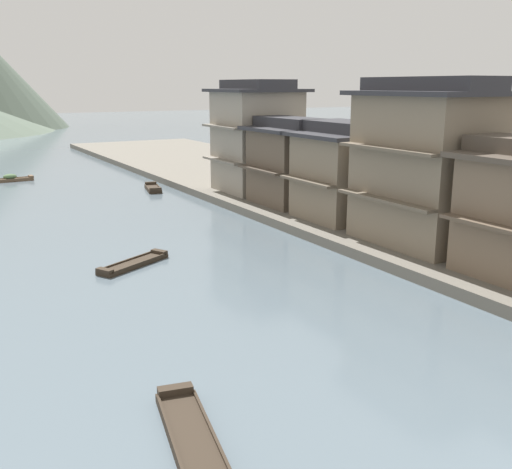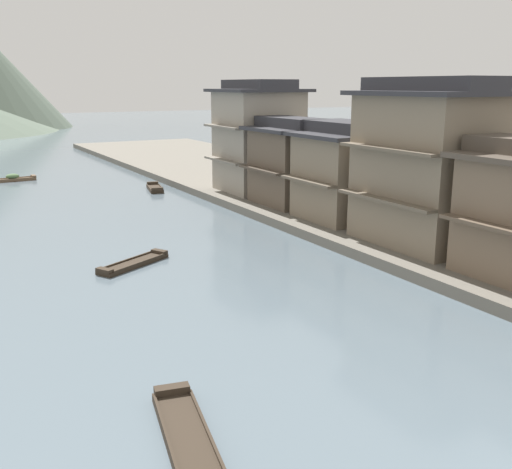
# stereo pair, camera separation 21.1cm
# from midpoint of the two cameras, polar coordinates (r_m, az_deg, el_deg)

# --- Properties ---
(riverbank_right) EXTENTS (18.00, 110.00, 0.58)m
(riverbank_right) POSITION_cam_midpoint_polar(r_m,az_deg,el_deg) (45.60, 9.81, 2.99)
(riverbank_right) COLOR #6B665B
(riverbank_right) RESTS_ON ground
(boat_moored_nearest) EXTENTS (2.10, 5.32, 0.46)m
(boat_moored_nearest) POSITION_cam_midpoint_polar(r_m,az_deg,el_deg) (16.01, -6.03, -19.14)
(boat_moored_nearest) COLOR #33281E
(boat_moored_nearest) RESTS_ON ground
(boat_moored_second) EXTENTS (1.83, 3.72, 0.51)m
(boat_moored_second) POSITION_cam_midpoint_polar(r_m,az_deg,el_deg) (52.78, -9.52, 4.38)
(boat_moored_second) COLOR #33281E
(boat_moored_second) RESTS_ON ground
(boat_moored_third) EXTENTS (4.20, 2.90, 0.36)m
(boat_moored_third) POSITION_cam_midpoint_polar(r_m,az_deg,el_deg) (30.89, -11.43, -2.71)
(boat_moored_third) COLOR #33281E
(boat_moored_third) RESTS_ON ground
(boat_moored_far) EXTENTS (4.22, 1.23, 0.72)m
(boat_moored_far) POSITION_cam_midpoint_polar(r_m,az_deg,el_deg) (61.53, -22.14, 4.97)
(boat_moored_far) COLOR brown
(boat_moored_far) RESTS_ON ground
(house_waterfront_tall) EXTENTS (5.79, 7.72, 8.74)m
(house_waterfront_tall) POSITION_cam_midpoint_polar(r_m,az_deg,el_deg) (32.83, 15.97, 6.51)
(house_waterfront_tall) COLOR #7F705B
(house_waterfront_tall) RESTS_ON riverbank_right
(house_waterfront_narrow) EXTENTS (6.50, 6.06, 6.14)m
(house_waterfront_narrow) POSITION_cam_midpoint_polar(r_m,az_deg,el_deg) (38.46, 8.88, 5.98)
(house_waterfront_narrow) COLOR #7F705B
(house_waterfront_narrow) RESTS_ON riverbank_right
(house_waterfront_far) EXTENTS (5.21, 6.20, 6.14)m
(house_waterfront_far) POSITION_cam_midpoint_polar(r_m,az_deg,el_deg) (42.85, 3.38, 6.95)
(house_waterfront_far) COLOR brown
(house_waterfront_far) RESTS_ON riverbank_right
(house_waterfront_end) EXTENTS (6.76, 6.52, 8.74)m
(house_waterfront_end) POSITION_cam_midpoint_polar(r_m,az_deg,el_deg) (48.24, 0.34, 9.31)
(house_waterfront_end) COLOR gray
(house_waterfront_end) RESTS_ON riverbank_right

